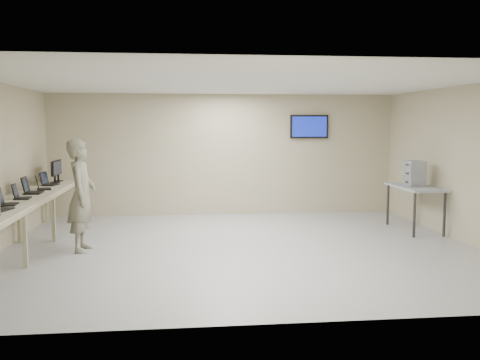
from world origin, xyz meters
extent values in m
cube|color=#BCBCBC|center=(0.00, 0.00, 0.00)|extent=(8.00, 7.00, 0.01)
cube|color=silver|center=(0.00, 0.00, 2.80)|extent=(8.00, 7.00, 0.01)
cube|color=#B7A68E|center=(0.00, 3.50, 1.40)|extent=(8.00, 0.01, 2.80)
cube|color=#B7A68E|center=(0.00, -3.50, 1.40)|extent=(8.00, 0.01, 2.80)
cube|color=#B7A68E|center=(4.00, 0.00, 1.40)|extent=(0.01, 7.00, 2.80)
cube|color=#303030|center=(2.00, 3.48, 2.05)|extent=(0.15, 0.04, 0.15)
cube|color=black|center=(2.00, 3.44, 2.05)|extent=(0.90, 0.06, 0.55)
cube|color=navy|center=(2.00, 3.40, 2.05)|extent=(0.82, 0.01, 0.47)
cube|color=beige|center=(-3.60, 0.00, 0.88)|extent=(0.75, 6.00, 0.04)
cube|color=tan|center=(-3.23, 0.00, 0.85)|extent=(0.02, 6.00, 0.06)
cube|color=tan|center=(-3.30, -0.90, 0.43)|extent=(0.06, 0.06, 0.86)
cube|color=tan|center=(-3.90, 0.90, 0.43)|extent=(0.06, 0.06, 0.86)
cube|color=tan|center=(-3.30, 0.90, 0.43)|extent=(0.06, 0.06, 0.86)
cube|color=tan|center=(-3.90, 2.85, 0.43)|extent=(0.06, 0.06, 0.86)
cube|color=tan|center=(-3.30, 2.85, 0.43)|extent=(0.06, 0.06, 0.86)
cube|color=black|center=(-3.55, -1.14, 0.91)|extent=(0.33, 0.40, 0.02)
cube|color=black|center=(-3.59, -0.63, 0.91)|extent=(0.27, 0.35, 0.02)
cube|color=black|center=(-3.71, -0.63, 1.04)|extent=(0.09, 0.32, 0.24)
cube|color=black|center=(-3.70, -0.63, 1.04)|extent=(0.07, 0.28, 0.20)
cube|color=black|center=(-3.58, 0.05, 0.91)|extent=(0.25, 0.33, 0.02)
cube|color=black|center=(-3.69, 0.05, 1.03)|extent=(0.08, 0.30, 0.23)
cube|color=black|center=(-3.68, 0.05, 1.03)|extent=(0.06, 0.27, 0.19)
cube|color=black|center=(-3.58, 0.73, 0.91)|extent=(0.28, 0.39, 0.02)
cube|color=black|center=(-3.72, 0.73, 1.06)|extent=(0.08, 0.36, 0.27)
cube|color=black|center=(-3.70, 0.73, 1.06)|extent=(0.06, 0.32, 0.23)
cube|color=black|center=(-3.54, 1.29, 0.91)|extent=(0.32, 0.39, 0.02)
cube|color=black|center=(-3.66, 1.29, 1.04)|extent=(0.15, 0.32, 0.24)
cube|color=black|center=(-3.65, 1.29, 1.04)|extent=(0.12, 0.28, 0.20)
cube|color=black|center=(-3.59, 2.00, 0.91)|extent=(0.31, 0.38, 0.02)
cube|color=black|center=(-3.71, 2.00, 1.04)|extent=(0.12, 0.33, 0.24)
cube|color=black|center=(-3.70, 2.00, 1.04)|extent=(0.10, 0.29, 0.20)
cylinder|color=black|center=(-3.60, 2.44, 0.91)|extent=(0.20, 0.20, 0.02)
cube|color=black|center=(-3.60, 2.44, 1.00)|extent=(0.04, 0.03, 0.16)
cube|color=black|center=(-3.60, 2.44, 1.20)|extent=(0.05, 0.46, 0.31)
cube|color=black|center=(-3.57, 2.44, 1.20)|extent=(0.00, 0.42, 0.26)
cylinder|color=black|center=(-3.60, 2.75, 0.91)|extent=(0.20, 0.20, 0.02)
cube|color=black|center=(-3.60, 2.75, 1.00)|extent=(0.04, 0.03, 0.16)
cube|color=black|center=(-3.60, 2.75, 1.20)|extent=(0.05, 0.46, 0.31)
cube|color=black|center=(-3.57, 2.75, 1.20)|extent=(0.00, 0.42, 0.26)
imported|color=gray|center=(-2.66, 0.12, 0.93)|extent=(0.46, 0.69, 1.87)
cube|color=#8E989F|center=(3.60, 1.14, 0.87)|extent=(0.69, 1.48, 0.04)
cube|color=#303030|center=(3.31, 0.50, 0.42)|extent=(0.04, 0.04, 0.85)
cube|color=#303030|center=(3.31, 1.78, 0.42)|extent=(0.04, 0.04, 0.85)
cube|color=#303030|center=(3.89, 0.50, 0.42)|extent=(0.04, 0.04, 0.85)
cube|color=#303030|center=(3.89, 1.78, 0.42)|extent=(0.04, 0.04, 0.85)
cube|color=#8F949B|center=(3.58, 1.14, 0.97)|extent=(0.32, 0.36, 0.17)
cube|color=#8F949B|center=(3.58, 1.14, 1.14)|extent=(0.32, 0.36, 0.17)
cube|color=#8F949B|center=(3.58, 1.14, 1.31)|extent=(0.32, 0.36, 0.17)
camera|label=1|loc=(-1.03, -8.90, 2.11)|focal=40.00mm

